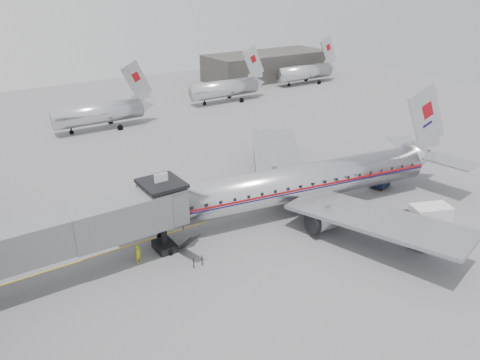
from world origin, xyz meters
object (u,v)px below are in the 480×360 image
at_px(ramp_worker, 138,254).
at_px(baggage_cart_white, 421,236).
at_px(baggage_cart_navy, 380,179).
at_px(airliner, 301,183).
at_px(service_van, 423,218).

bearing_deg(ramp_worker, baggage_cart_white, -53.47).
xyz_separation_m(baggage_cart_navy, baggage_cart_white, (-7.18, -10.66, -0.01)).
bearing_deg(airliner, service_van, -45.32).
relative_size(baggage_cart_navy, baggage_cart_white, 1.00).
distance_m(service_van, baggage_cart_white, 3.21).
bearing_deg(airliner, ramp_worker, -170.76).
bearing_deg(service_van, ramp_worker, -179.49).
xyz_separation_m(airliner, ramp_worker, (-17.76, 0.13, -2.18)).
bearing_deg(airliner, baggage_cart_white, -60.40).
bearing_deg(baggage_cart_white, baggage_cart_navy, 37.95).
xyz_separation_m(airliner, baggage_cart_white, (4.19, -11.54, -2.08)).
relative_size(service_van, ramp_worker, 3.36).
height_order(airliner, service_van, airliner).
distance_m(baggage_cart_navy, baggage_cart_white, 12.86).
relative_size(airliner, service_van, 6.82).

